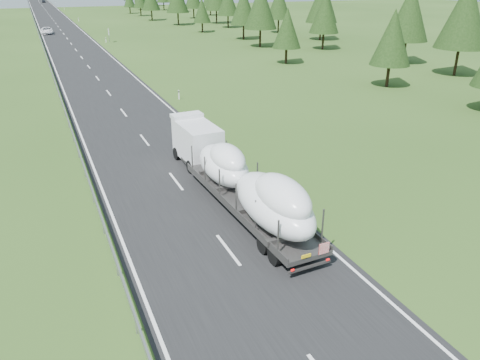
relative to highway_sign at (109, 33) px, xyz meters
name	(u,v)px	position (x,y,z in m)	size (l,w,h in m)	color
ground	(228,250)	(-7.20, -80.00, -1.81)	(400.00, 400.00, 0.00)	#2A4717
road_surface	(63,33)	(-7.20, 20.00, -1.80)	(10.00, 400.00, 0.02)	black
guardrail	(38,32)	(-12.50, 19.94, -1.21)	(0.10, 400.00, 0.76)	slate
marker_posts	(70,13)	(-0.70, 75.00, -1.27)	(0.13, 350.08, 1.00)	silver
highway_sign	(109,33)	(0.00, 0.00, 0.00)	(0.08, 0.90, 2.60)	slate
boat_truck	(238,175)	(-4.89, -75.87, 0.16)	(3.03, 17.24, 3.69)	silver
distant_van	(47,31)	(-10.60, 20.24, -1.06)	(2.47, 5.35, 1.49)	white
distant_car_dark	(44,1)	(-5.39, 159.37, -1.14)	(1.57, 3.90, 1.33)	black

